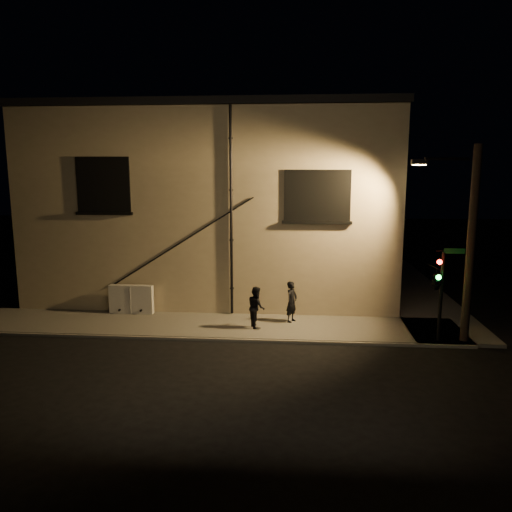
# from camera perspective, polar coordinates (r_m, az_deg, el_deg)

# --- Properties ---
(ground) EXTENTS (90.00, 90.00, 0.00)m
(ground) POSITION_cam_1_polar(r_m,az_deg,el_deg) (17.86, 1.85, -9.81)
(ground) COLOR black
(sidewalk) EXTENTS (21.00, 16.00, 0.12)m
(sidewalk) POSITION_cam_1_polar(r_m,az_deg,el_deg) (22.01, 5.61, -5.84)
(sidewalk) COLOR #605D56
(sidewalk) RESTS_ON ground
(building) EXTENTS (16.20, 12.23, 8.80)m
(building) POSITION_cam_1_polar(r_m,az_deg,el_deg) (26.11, -3.75, 6.37)
(building) COLOR tan
(building) RESTS_ON ground
(utility_cabinet) EXTENTS (1.81, 0.31, 1.19)m
(utility_cabinet) POSITION_cam_1_polar(r_m,az_deg,el_deg) (21.30, -14.06, -4.81)
(utility_cabinet) COLOR beige
(utility_cabinet) RESTS_ON sidewalk
(pedestrian_a) EXTENTS (0.63, 0.70, 1.61)m
(pedestrian_a) POSITION_cam_1_polar(r_m,az_deg,el_deg) (19.54, 4.11, -5.24)
(pedestrian_a) COLOR black
(pedestrian_a) RESTS_ON sidewalk
(pedestrian_b) EXTENTS (0.81, 0.91, 1.56)m
(pedestrian_b) POSITION_cam_1_polar(r_m,az_deg,el_deg) (18.87, 0.04, -5.84)
(pedestrian_b) COLOR black
(pedestrian_b) RESTS_ON sidewalk
(traffic_signal) EXTENTS (1.24, 1.92, 3.26)m
(traffic_signal) POSITION_cam_1_polar(r_m,az_deg,el_deg) (18.03, 19.97, -2.58)
(traffic_signal) COLOR black
(traffic_signal) RESTS_ON sidewalk
(streetlamp_pole) EXTENTS (2.02, 1.38, 6.84)m
(streetlamp_pole) POSITION_cam_1_polar(r_m,az_deg,el_deg) (18.36, 23.00, 1.72)
(streetlamp_pole) COLOR black
(streetlamp_pole) RESTS_ON ground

